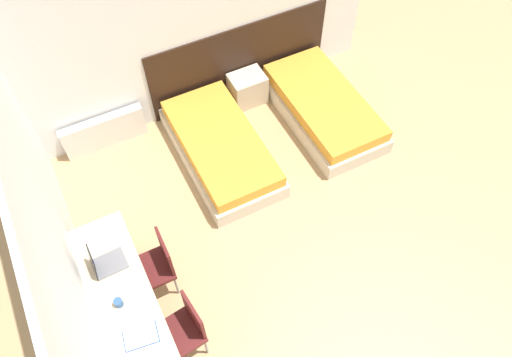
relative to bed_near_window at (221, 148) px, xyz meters
name	(u,v)px	position (x,y,z in m)	size (l,w,h in m)	color
wall_back	(185,27)	(0.07, 1.02, 1.15)	(5.16, 0.05, 2.70)	white
wall_left	(53,233)	(-2.04, -1.05, 1.15)	(0.05, 5.10, 2.70)	white
headboard_panel	(240,61)	(0.77, 0.98, 0.36)	(2.60, 0.03, 1.12)	black
bed_near_window	(221,148)	(0.00, 0.00, 0.00)	(0.97, 1.90, 0.40)	beige
bed_near_door	(323,108)	(1.53, 0.00, 0.00)	(0.97, 1.90, 0.40)	beige
nightstand	(247,89)	(0.77, 0.77, 0.03)	(0.48, 0.36, 0.45)	beige
radiator	(104,132)	(-1.25, 0.90, 0.05)	(1.08, 0.12, 0.48)	silver
desk	(128,311)	(-1.73, -1.68, 0.39)	(0.57, 2.00, 0.75)	#C6B28E
chair_near_laptop	(156,264)	(-1.32, -1.30, 0.30)	(0.42, 0.42, 0.89)	#511919
chair_near_notebook	(184,328)	(-1.32, -2.05, 0.30)	(0.46, 0.46, 0.89)	#511919
laptop	(104,263)	(-1.77, -1.23, 0.62)	(0.32, 0.25, 0.33)	slate
open_notebook	(141,336)	(-1.69, -2.03, 0.56)	(0.34, 0.25, 0.02)	#1E4793
mug	(118,303)	(-1.77, -1.66, 0.60)	(0.08, 0.08, 0.09)	#2D5184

